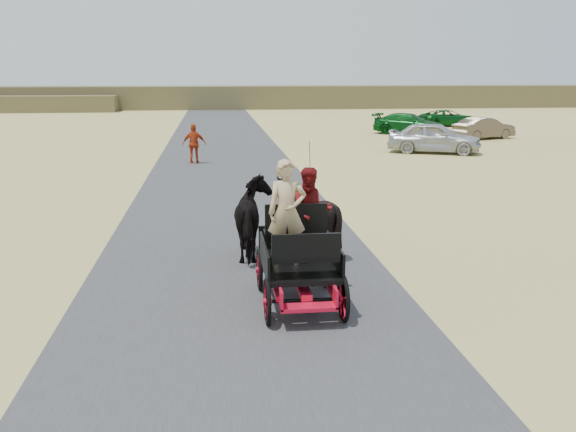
{
  "coord_description": "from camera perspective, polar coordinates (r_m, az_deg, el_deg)",
  "views": [
    {
      "loc": [
        -0.47,
        -9.1,
        3.96
      ],
      "look_at": [
        0.95,
        3.01,
        1.2
      ],
      "focal_mm": 40.0,
      "sensor_mm": 36.0,
      "label": 1
    }
  ],
  "objects": [
    {
      "name": "car_b",
      "position": [
        40.3,
        17.03,
        7.47
      ],
      "size": [
        4.12,
        2.66,
        1.28
      ],
      "primitive_type": "imported",
      "rotation": [
        0.0,
        0.0,
        1.94
      ],
      "color": "brown",
      "rests_on": "ground"
    },
    {
      "name": "road",
      "position": [
        9.93,
        -3.49,
        -10.73
      ],
      "size": [
        6.0,
        140.0,
        0.01
      ],
      "primitive_type": "cube",
      "color": "#38383A",
      "rests_on": "ground"
    },
    {
      "name": "horse_left",
      "position": [
        13.89,
        -2.92,
        -0.21
      ],
      "size": [
        0.91,
        2.01,
        1.7
      ],
      "primitive_type": "imported",
      "rotation": [
        0.0,
        0.0,
        3.14
      ],
      "color": "black",
      "rests_on": "ground"
    },
    {
      "name": "passenger_woman",
      "position": [
        11.51,
        2.06,
        0.44
      ],
      "size": [
        0.77,
        0.6,
        1.58
      ],
      "primitive_type": "imported",
      "color": "#660C0F",
      "rests_on": "carriage"
    },
    {
      "name": "ground",
      "position": [
        9.93,
        -3.49,
        -10.76
      ],
      "size": [
        140.0,
        140.0,
        0.0
      ],
      "primitive_type": "plane",
      "color": "tan"
    },
    {
      "name": "pedestrian",
      "position": [
        28.46,
        -8.34,
        6.37
      ],
      "size": [
        1.03,
        0.46,
        1.73
      ],
      "primitive_type": "imported",
      "rotation": [
        0.0,
        0.0,
        3.1
      ],
      "color": "#AC3213",
      "rests_on": "ground"
    },
    {
      "name": "car_a",
      "position": [
        32.65,
        12.88,
        6.82
      ],
      "size": [
        4.85,
        3.46,
        1.53
      ],
      "primitive_type": "imported",
      "rotation": [
        0.0,
        0.0,
        1.16
      ],
      "color": "#B2B2B7",
      "rests_on": "ground"
    },
    {
      "name": "carriage",
      "position": [
        11.2,
        0.96,
        -6.0
      ],
      "size": [
        1.3,
        2.4,
        0.72
      ],
      "primitive_type": null,
      "color": "black",
      "rests_on": "ground"
    },
    {
      "name": "driver_man",
      "position": [
        10.88,
        -0.1,
        0.34
      ],
      "size": [
        0.66,
        0.43,
        1.8
      ],
      "primitive_type": "imported",
      "color": "tan",
      "rests_on": "carriage"
    },
    {
      "name": "car_d",
      "position": [
        49.24,
        14.05,
        8.45
      ],
      "size": [
        4.48,
        2.49,
        1.19
      ],
      "primitive_type": "imported",
      "rotation": [
        0.0,
        0.0,
        1.7
      ],
      "color": "#0C4C19",
      "rests_on": "ground"
    },
    {
      "name": "car_c",
      "position": [
        42.25,
        10.72,
        8.05
      ],
      "size": [
        4.86,
        4.06,
        1.33
      ],
      "primitive_type": "imported",
      "rotation": [
        0.0,
        0.0,
        0.99
      ],
      "color": "#0C4C19",
      "rests_on": "ground"
    },
    {
      "name": "horse_right",
      "position": [
        14.0,
        1.57,
        -0.09
      ],
      "size": [
        1.37,
        1.54,
        1.7
      ],
      "primitive_type": "imported",
      "rotation": [
        0.0,
        0.0,
        3.14
      ],
      "color": "black",
      "rests_on": "ground"
    },
    {
      "name": "ridge_far",
      "position": [
        71.15,
        -6.39,
        10.44
      ],
      "size": [
        140.0,
        6.0,
        2.4
      ],
      "primitive_type": "cube",
      "color": "brown",
      "rests_on": "ground"
    }
  ]
}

